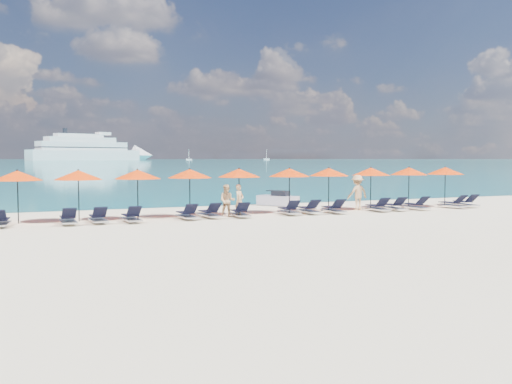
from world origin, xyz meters
name	(u,v)px	position (x,y,z in m)	size (l,w,h in m)	color
ground	(285,225)	(0.00, 0.00, 0.00)	(1400.00, 1400.00, 0.00)	beige
sea	(24,160)	(0.00, 660.00, 0.01)	(1600.00, 1300.00, 0.01)	#1FA9B2
cruise_ship	(96,151)	(67.19, 579.30, 9.83)	(135.15, 65.72, 37.79)	white
sailboat_near	(189,159)	(153.55, 538.96, 1.12)	(5.96, 1.99, 10.93)	white
sailboat_far	(266,159)	(253.64, 569.79, 1.25)	(6.65, 2.22, 12.20)	white
jetski	(278,200)	(3.79, 8.68, 0.35)	(1.98, 2.55, 0.86)	#AEAFC4
beachgoer_a	(239,200)	(-0.30, 4.32, 0.75)	(0.54, 0.36, 1.49)	#DEAB72
beachgoer_b	(227,201)	(-1.04, 3.99, 0.76)	(0.74, 0.43, 1.52)	#DEAB72
beachgoer_c	(357,192)	(6.52, 4.65, 0.93)	(1.20, 0.56, 1.86)	#DEAB72
umbrella_1	(17,176)	(-10.02, 4.90, 2.02)	(2.10, 2.10, 2.28)	black
umbrella_2	(78,175)	(-7.58, 4.82, 2.02)	(2.10, 2.10, 2.28)	black
umbrella_3	(138,174)	(-5.03, 4.77, 2.02)	(2.10, 2.10, 2.28)	black
umbrella_4	(190,174)	(-2.54, 4.99, 2.02)	(2.10, 2.10, 2.28)	black
umbrella_5	(239,173)	(-0.04, 5.02, 2.02)	(2.10, 2.10, 2.28)	black
umbrella_6	(289,173)	(2.63, 4.87, 2.02)	(2.10, 2.10, 2.28)	black
umbrella_7	(329,172)	(4.98, 5.00, 2.02)	(2.10, 2.10, 2.28)	black
umbrella_8	(371,172)	(7.57, 4.97, 2.02)	(2.10, 2.10, 2.28)	black
umbrella_9	(409,171)	(10.03, 4.90, 2.02)	(2.10, 2.10, 2.28)	black
umbrella_10	(445,171)	(12.47, 4.77, 2.02)	(2.10, 2.10, 2.28)	black
lounger_2	(1,221)	(-10.68, 3.84, 0.24)	(0.79, 1.76, 0.66)	silver
lounger_3	(68,219)	(-8.13, 3.67, 0.24)	(0.63, 1.70, 0.66)	silver
lounger_4	(98,218)	(-6.93, 3.68, 0.24)	(0.65, 1.71, 0.66)	silver
lounger_5	(131,217)	(-5.57, 3.48, 0.24)	(0.68, 1.72, 0.66)	silver
lounger_6	(187,214)	(-3.07, 3.66, 0.24)	(0.67, 1.72, 0.66)	silver
lounger_7	(210,213)	(-1.95, 3.81, 0.24)	(0.71, 1.73, 0.66)	silver
lounger_8	(240,212)	(-0.58, 3.55, 0.24)	(0.78, 1.75, 0.66)	silver
lounger_9	(289,210)	(2.03, 3.70, 0.24)	(0.76, 1.75, 0.66)	silver
lounger_10	(309,209)	(3.12, 3.73, 0.24)	(0.66, 1.71, 0.66)	silver
lounger_11	(334,209)	(4.41, 3.54, 0.24)	(0.70, 1.73, 0.66)	silver
lounger_12	(378,207)	(7.01, 3.50, 0.24)	(0.77, 1.75, 0.66)	silver
lounger_13	(395,206)	(8.09, 3.55, 0.24)	(0.77, 1.75, 0.66)	silver
lounger_14	(416,205)	(9.44, 3.53, 0.24)	(0.70, 1.73, 0.66)	silver
lounger_15	(453,204)	(11.96, 3.54, 0.24)	(0.76, 1.75, 0.66)	silver
lounger_16	(466,203)	(13.10, 3.79, 0.24)	(0.75, 1.74, 0.66)	silver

